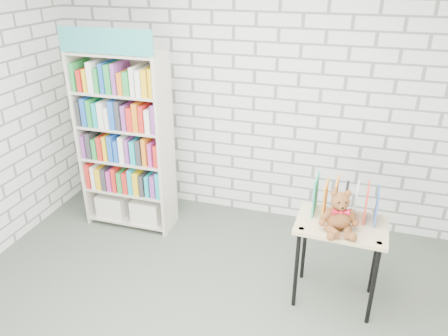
# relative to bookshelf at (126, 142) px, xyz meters

# --- Properties ---
(ground) EXTENTS (4.50, 4.50, 0.00)m
(ground) POSITION_rel_bookshelf_xyz_m (1.23, -1.36, -0.99)
(ground) COLOR #475144
(ground) RESTS_ON ground
(room_shell) EXTENTS (4.52, 4.02, 2.81)m
(room_shell) POSITION_rel_bookshelf_xyz_m (1.23, -1.36, 0.79)
(room_shell) COLOR silver
(room_shell) RESTS_ON ground
(bookshelf) EXTENTS (0.97, 0.38, 2.17)m
(bookshelf) POSITION_rel_bookshelf_xyz_m (0.00, 0.00, 0.00)
(bookshelf) COLOR beige
(bookshelf) RESTS_ON ground
(display_table) EXTENTS (0.75, 0.54, 0.78)m
(display_table) POSITION_rel_bookshelf_xyz_m (2.29, -0.64, -0.32)
(display_table) COLOR tan
(display_table) RESTS_ON ground
(table_books) EXTENTS (0.52, 0.25, 0.30)m
(table_books) POSITION_rel_bookshelf_xyz_m (2.29, -0.52, -0.05)
(table_books) COLOR teal
(table_books) RESTS_ON display_table
(teddy_bear) EXTENTS (0.31, 0.30, 0.34)m
(teddy_bear) POSITION_rel_bookshelf_xyz_m (2.26, -0.74, -0.07)
(teddy_bear) COLOR brown
(teddy_bear) RESTS_ON display_table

